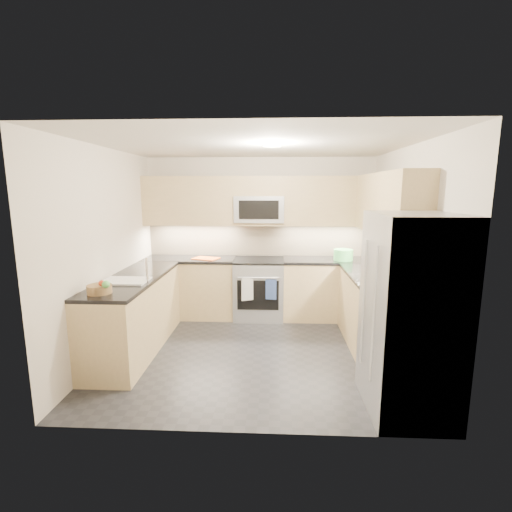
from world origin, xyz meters
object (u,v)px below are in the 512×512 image
microwave (259,209)px  cutting_board (206,258)px  fruit_basket (99,289)px  utensil_bowl (343,255)px  gas_range (259,289)px  refrigerator (410,315)px

microwave → cutting_board: microwave is taller
microwave → fruit_basket: (-1.57, -2.15, -0.72)m
microwave → utensil_bowl: 1.46m
gas_range → refrigerator: (1.45, -2.43, 0.45)m
microwave → cutting_board: bearing=-168.7°
fruit_basket → microwave: bearing=53.8°
utensil_bowl → microwave: bearing=172.1°
refrigerator → gas_range: bearing=120.9°
gas_range → cutting_board: size_ratio=2.41×
cutting_board → fruit_basket: fruit_basket is taller
gas_range → utensil_bowl: 1.41m
microwave → utensil_bowl: size_ratio=2.62×
microwave → utensil_bowl: bearing=-7.9°
utensil_bowl → fruit_basket: (-2.85, -1.97, -0.04)m
refrigerator → utensil_bowl: bearing=94.0°
fruit_basket → refrigerator: bearing=-7.6°
gas_range → fruit_basket: 2.61m
microwave → cutting_board: size_ratio=2.01×
gas_range → refrigerator: refrigerator is taller
gas_range → refrigerator: bearing=-59.1°
gas_range → microwave: 1.25m
microwave → fruit_basket: size_ratio=3.08×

